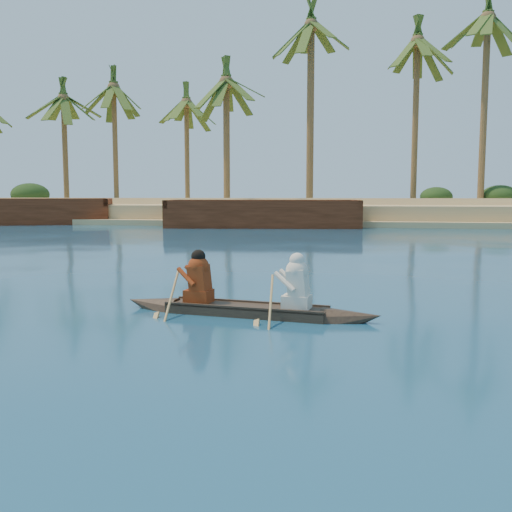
# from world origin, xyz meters

# --- Properties ---
(ground) EXTENTS (160.00, 160.00, 0.00)m
(ground) POSITION_xyz_m (0.00, 0.00, 0.00)
(ground) COLOR #0C2F50
(ground) RESTS_ON ground
(sandy_embankment) EXTENTS (150.00, 51.00, 1.50)m
(sandy_embankment) POSITION_xyz_m (0.00, 46.89, 0.53)
(sandy_embankment) COLOR tan
(sandy_embankment) RESTS_ON ground
(palm_grove) EXTENTS (110.00, 14.00, 16.00)m
(palm_grove) POSITION_xyz_m (0.00, 35.00, 8.00)
(palm_grove) COLOR #4A6122
(palm_grove) RESTS_ON ground
(shrub_cluster) EXTENTS (100.00, 6.00, 2.40)m
(shrub_cluster) POSITION_xyz_m (0.00, 31.50, 1.20)
(shrub_cluster) COLOR #1E3613
(shrub_cluster) RESTS_ON ground
(canoe) EXTENTS (4.60, 1.27, 1.26)m
(canoe) POSITION_xyz_m (-4.90, -4.00, 0.24)
(canoe) COLOR #3F3322
(canoe) RESTS_ON ground
(barge_left) EXTENTS (13.03, 8.03, 2.06)m
(barge_left) POSITION_xyz_m (-25.98, 22.65, 0.72)
(barge_left) COLOR maroon
(barge_left) RESTS_ON ground
(barge_mid) EXTENTS (12.31, 5.36, 1.99)m
(barge_mid) POSITION_xyz_m (-8.76, 22.00, 0.70)
(barge_mid) COLOR maroon
(barge_mid) RESTS_ON ground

